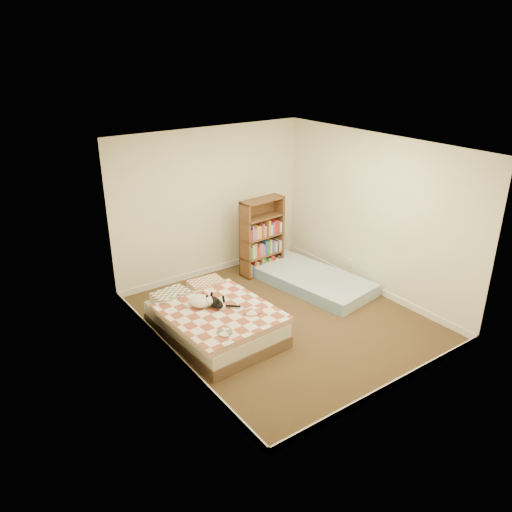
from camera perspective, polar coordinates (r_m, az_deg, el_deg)
room at (r=6.82m, az=3.34°, el=1.59°), size 3.51×4.01×2.51m
bed at (r=6.90m, az=-4.83°, el=-7.26°), size 1.39×1.85×0.48m
bookshelf at (r=8.59m, az=0.61°, el=1.31°), size 0.82×0.33×1.33m
floor_mattress at (r=8.35m, az=5.88°, el=-2.53°), size 1.32×2.33×0.20m
black_cat at (r=6.79m, az=-4.86°, el=-5.17°), size 0.28×0.61×0.14m
white_dog at (r=6.78m, az=-6.29°, el=-5.12°), size 0.32×0.35×0.15m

